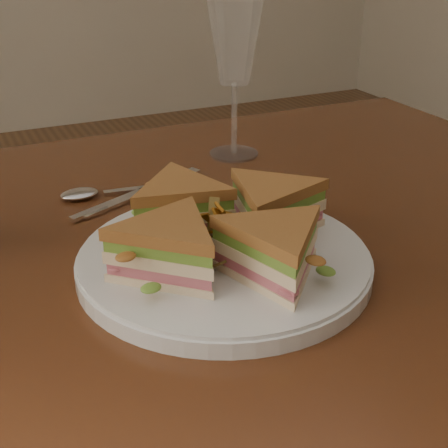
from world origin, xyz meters
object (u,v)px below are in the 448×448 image
sandwich_wedges (224,229)px  knife (136,195)px  spoon (98,193)px  table (178,314)px  plate (224,262)px  wine_glass (235,47)px

sandwich_wedges → knife: sandwich_wedges is taller
spoon → knife: bearing=-20.7°
table → plate: size_ratio=4.09×
plate → spoon: 0.25m
spoon → knife: size_ratio=0.91×
spoon → knife: 0.05m
table → spoon: size_ratio=6.55×
table → spoon: spoon is taller
sandwich_wedges → wine_glass: (0.16, 0.30, 0.11)m
plate → wine_glass: 0.37m
wine_glass → plate: bearing=-117.6°
spoon → wine_glass: size_ratio=0.83×
knife → table: bearing=-113.2°
wine_glass → knife: bearing=-154.0°
table → knife: knife is taller
plate → wine_glass: (0.16, 0.30, 0.15)m
knife → sandwich_wedges: bearing=-108.4°
spoon → wine_glass: (0.22, 0.07, 0.15)m
sandwich_wedges → knife: 0.22m
plate → knife: (-0.02, 0.21, -0.01)m
knife → spoon: bearing=126.7°
table → plate: 0.14m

